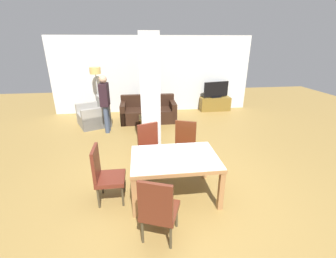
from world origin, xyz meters
TOP-DOWN VIEW (x-y plane):
  - ground_plane at (0.00, 0.00)m, footprint 18.00×18.00m
  - back_wall at (-0.00, 5.14)m, footprint 7.20×0.09m
  - divider_pillar at (-0.30, 1.56)m, footprint 0.42×0.34m
  - dining_table at (0.00, 0.00)m, footprint 1.43×1.00m
  - dining_chair_far_left at (-0.35, 0.89)m, footprint 0.60×0.60m
  - dining_chair_far_right at (0.35, 0.93)m, footprint 0.59×0.59m
  - dining_chair_head_left at (-1.14, 0.00)m, footprint 0.46×0.46m
  - dining_chair_near_left at (-0.35, -0.92)m, footprint 0.59×0.59m
  - sofa at (-0.26, 3.99)m, footprint 1.79×0.88m
  - armchair at (-1.97, 3.78)m, footprint 1.16×1.21m
  - coffee_table at (-0.28, 3.08)m, footprint 0.60×0.47m
  - bottle at (-0.38, 3.12)m, footprint 0.08×0.08m
  - tv_stand at (2.33, 4.86)m, footprint 1.13×0.40m
  - tv_screen at (2.33, 4.86)m, footprint 0.99×0.28m
  - floor_lamp at (-1.96, 4.69)m, footprint 0.36×0.36m
  - standing_person at (-1.51, 3.14)m, footprint 0.24×0.39m

SIDE VIEW (x-z plane):
  - ground_plane at x=0.00m, z-range 0.00..0.00m
  - coffee_table at x=-0.28m, z-range 0.01..0.43m
  - tv_stand at x=2.33m, z-range 0.00..0.51m
  - sofa at x=-0.26m, z-range -0.13..0.70m
  - armchair at x=-1.97m, z-range -0.14..0.73m
  - bottle at x=-0.38m, z-range 0.40..0.62m
  - dining_chair_far_left at x=-0.35m, z-range 0.03..1.01m
  - dining_chair_far_right at x=0.35m, z-range 0.03..1.01m
  - dining_chair_head_left at x=-1.14m, z-range 0.03..1.01m
  - dining_chair_near_left at x=-0.35m, z-range 0.03..1.01m
  - dining_table at x=0.00m, z-range 0.22..0.96m
  - tv_screen at x=2.33m, z-range 0.51..1.09m
  - standing_person at x=-1.51m, z-range 0.12..1.77m
  - divider_pillar at x=-0.30m, z-range 0.00..2.70m
  - back_wall at x=0.00m, z-range 0.00..2.70m
  - floor_lamp at x=-1.96m, z-range 0.59..2.29m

